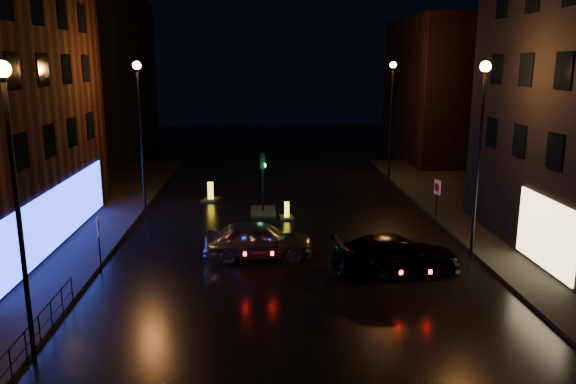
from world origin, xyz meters
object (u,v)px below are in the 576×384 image
object	(u,v)px
traffic_signal	(263,204)
dark_sedan	(397,254)
road_sign_left	(98,231)
bollard_near	(287,215)
bollard_far	(211,197)
road_sign_right	(437,191)
silver_hatchback	(259,240)

from	to	relation	value
traffic_signal	dark_sedan	xyz separation A→B (m)	(5.32, -9.55, 0.25)
traffic_signal	dark_sedan	world-z (taller)	traffic_signal
road_sign_left	traffic_signal	bearing A→B (deg)	40.50
bollard_near	road_sign_left	xyz separation A→B (m)	(-7.97, -7.46, 1.46)
bollard_far	road_sign_right	size ratio (longest dim) A/B	0.64
bollard_far	road_sign_left	world-z (taller)	road_sign_left
traffic_signal	bollard_far	bearing A→B (deg)	136.93
silver_hatchback	bollard_far	xyz separation A→B (m)	(-2.96, 10.44, -0.55)
traffic_signal	road_sign_right	distance (m)	9.55
silver_hatchback	bollard_near	distance (m)	6.37
bollard_far	road_sign_right	distance (m)	13.60
road_sign_left	road_sign_right	bearing A→B (deg)	9.14
bollard_near	road_sign_right	xyz separation A→B (m)	(7.82, -1.34, 1.55)
silver_hatchback	road_sign_left	size ratio (longest dim) A/B	2.11
silver_hatchback	road_sign_left	world-z (taller)	road_sign_left
traffic_signal	road_sign_left	distance (m)	11.07
traffic_signal	road_sign_right	xyz separation A→B (m)	(9.10, -2.62, 1.25)
traffic_signal	silver_hatchback	world-z (taller)	traffic_signal
road_sign_right	road_sign_left	bearing A→B (deg)	7.62
bollard_far	road_sign_left	size ratio (longest dim) A/B	0.67
dark_sedan	bollard_far	bearing A→B (deg)	27.16
dark_sedan	bollard_far	world-z (taller)	dark_sedan
bollard_near	road_sign_left	world-z (taller)	road_sign_left
bollard_near	bollard_far	bearing A→B (deg)	133.29
silver_hatchback	road_sign_left	xyz separation A→B (m)	(-6.45, -1.30, 0.87)
silver_hatchback	bollard_near	xyz separation A→B (m)	(1.52, 6.16, -0.60)
dark_sedan	road_sign_left	size ratio (longest dim) A/B	2.35
bollard_far	road_sign_left	xyz separation A→B (m)	(-3.49, -11.74, 1.41)
road_sign_right	bollard_far	bearing A→B (deg)	-38.10
traffic_signal	silver_hatchback	distance (m)	7.45
dark_sedan	bollard_near	size ratio (longest dim) A/B	4.77
road_sign_left	road_sign_right	size ratio (longest dim) A/B	0.95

